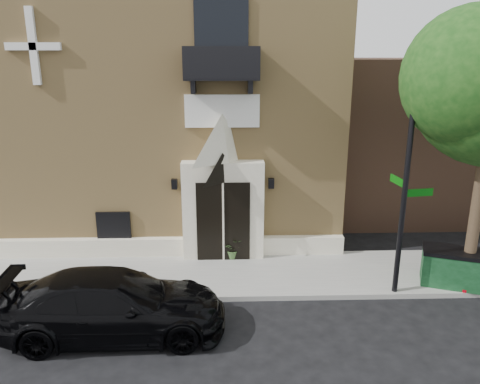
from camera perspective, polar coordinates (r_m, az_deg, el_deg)
The scene contains 8 objects.
ground at distance 13.33m, azimuth 2.39°, elevation -13.16°, with size 120.00×120.00×0.00m, color black.
sidewalk at distance 14.71m, azimuth 5.92°, elevation -9.89°, with size 42.00×3.00×0.15m, color gray.
church at distance 19.71m, azimuth -7.98°, elevation 10.66°, with size 12.20×11.01×9.30m.
black_sedan at distance 12.00m, azimuth -15.14°, elevation -13.09°, with size 2.19×5.39×1.56m, color black.
street_sign at distance 13.20m, azimuth 19.43°, elevation -0.43°, with size 0.94×0.88×5.58m.
fire_hydrant at distance 14.82m, azimuth 25.78°, elevation -9.26°, with size 0.48×0.39×0.85m.
dumpster at distance 14.95m, azimuth 24.36°, elevation -8.31°, with size 1.86×1.44×1.07m.
planter at distance 15.39m, azimuth -0.90°, elevation -6.89°, with size 0.60×0.52×0.67m, color #486E36.
Camera 1 is at (-0.90, -11.55, 6.60)m, focal length 35.00 mm.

